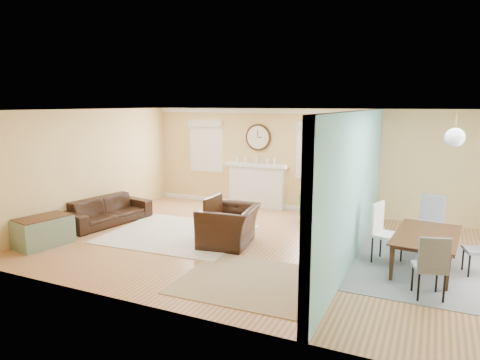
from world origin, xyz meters
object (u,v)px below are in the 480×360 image
eames_chair (229,226)px  sofa (108,211)px  green_chair (320,207)px  credenza (344,220)px  dining_table (428,252)px

eames_chair → sofa: bearing=-101.1°
green_chair → credenza: credenza is taller
green_chair → dining_table: 3.33m
eames_chair → credenza: size_ratio=0.76×
credenza → dining_table: bearing=-33.5°
sofa → dining_table: bearing=-80.0°
dining_table → sofa: bearing=95.5°
sofa → dining_table: (6.74, 0.04, 0.00)m
credenza → eames_chair: bearing=-147.5°
green_chair → eames_chair: bearing=97.2°
eames_chair → dining_table: bearing=85.3°
green_chair → credenza: size_ratio=0.46×
green_chair → credenza: (0.81, -1.27, 0.08)m
eames_chair → green_chair: bearing=147.3°
eames_chair → dining_table: eames_chair is taller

